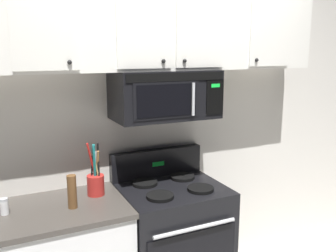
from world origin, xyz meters
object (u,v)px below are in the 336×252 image
Objects in this scene: salt_shaker at (4,206)px; pepper_mill at (72,192)px; over_range_microwave at (165,95)px; utensil_crock_red at (96,182)px; stove_range at (172,241)px.

pepper_mill reaches higher than salt_shaker.
utensil_crock_red is at bearing -178.42° from over_range_microwave.
over_range_microwave is 0.94m from pepper_mill.
utensil_crock_red is at bearing 6.62° from salt_shaker.
pepper_mill is (-0.19, -0.15, 0.01)m from utensil_crock_red.
over_range_microwave is 7.40× the size of salt_shaker.
stove_range is 0.76m from utensil_crock_red.
salt_shaker is (-1.13, 0.03, 0.48)m from stove_range.
over_range_microwave reaches higher than pepper_mill.
salt_shaker is (-0.59, -0.07, -0.05)m from utensil_crock_red.
utensil_crock_red reaches higher than stove_range.
utensil_crock_red is 0.59m from salt_shaker.
over_range_microwave is at bearing 4.21° from salt_shaker.
stove_range is 1.11m from over_range_microwave.
salt_shaker is at bearing -175.79° from over_range_microwave.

